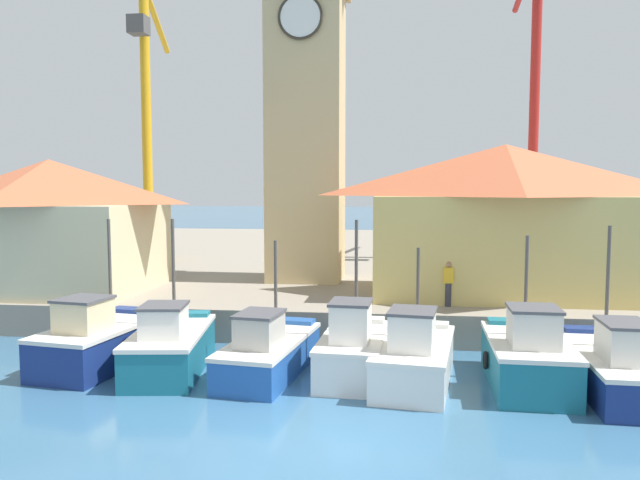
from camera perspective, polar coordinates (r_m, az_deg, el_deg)
name	(u,v)px	position (r m, az deg, el deg)	size (l,w,h in m)	color
ground_plane	(322,450)	(13.76, 0.17, -18.66)	(300.00, 300.00, 0.00)	#386689
quay_wharf	(373,261)	(41.21, 4.84, -1.88)	(120.00, 40.00, 1.18)	gray
fishing_boat_far_left	(100,341)	(20.40, -19.48, -8.68)	(2.80, 4.81, 4.48)	navy
fishing_boat_left_outer	(170,346)	(19.29, -13.53, -9.40)	(2.57, 4.79, 4.52)	#196B7F
fishing_boat_left_inner	(269,351)	(18.60, -4.72, -10.10)	(2.47, 5.09, 3.88)	#2356A8
fishing_boat_mid_left	(353,349)	(18.40, 3.07, -9.92)	(2.04, 4.37, 4.51)	silver
fishing_boat_center	(415,356)	(17.96, 8.64, -10.46)	(2.57, 4.89, 3.75)	silver
fishing_boat_mid_right	(528,357)	(18.35, 18.46, -10.10)	(2.28, 4.46, 4.13)	#196B7F
fishing_boat_right_inner	(612,366)	(18.73, 25.18, -10.37)	(1.99, 5.25, 4.43)	navy
clock_tower	(306,100)	(28.99, -1.26, 12.66)	(3.80, 3.80, 17.28)	tan
warehouse_left	(51,223)	(28.15, -23.41, 1.41)	(8.49, 6.58, 5.42)	beige
warehouse_right	(504,218)	(25.73, 16.49, 1.92)	(10.56, 6.01, 5.95)	tan
port_crane_near	(148,158)	(38.22, -15.46, 7.20)	(2.12, 7.98, 15.96)	#976E11
port_crane_far	(533,137)	(38.33, 18.89, 8.91)	(2.00, 8.10, 18.44)	maroon
dock_worker_near_tower	(448,283)	(22.89, 11.66, -3.89)	(0.34, 0.22, 1.62)	#33333D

